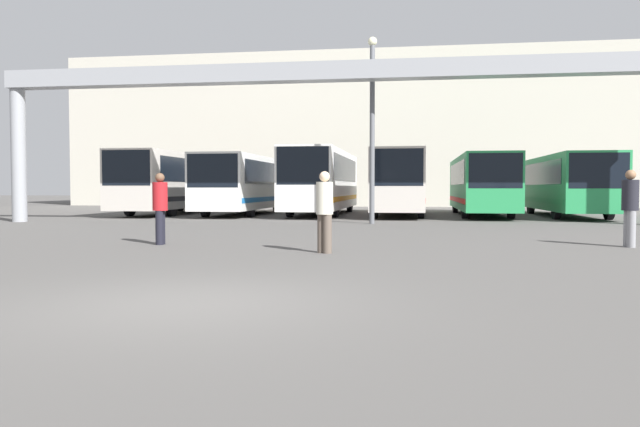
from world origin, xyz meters
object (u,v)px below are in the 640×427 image
Objects in this scene: bus_slot_3 at (400,180)px; pedestrian_mid_left at (630,206)px; bus_slot_4 at (480,182)px; pedestrian_near_right at (160,207)px; bus_slot_2 at (323,178)px; lamp_post at (372,122)px; bus_slot_5 at (566,182)px; bus_slot_1 at (244,181)px; bus_slot_0 at (176,180)px; pedestrian_mid_right at (325,210)px.

pedestrian_mid_left is (5.86, -16.44, -0.87)m from bus_slot_3.
pedestrian_near_right is (-9.69, -18.04, -0.77)m from bus_slot_4.
bus_slot_2 is 9.25m from lamp_post.
pedestrian_near_right is at bearing -94.58° from bus_slot_2.
pedestrian_mid_left is at bearing -84.13° from bus_slot_4.
bus_slot_5 is at bearing -14.36° from pedestrian_mid_left.
bus_slot_1 is at bearing -176.83° from bus_slot_4.
lamp_post is (11.43, -8.33, 2.15)m from bus_slot_0.
pedestrian_mid_right is 0.24× the size of lamp_post.
bus_slot_2 is at bearing -12.41° from pedestrian_near_right.
pedestrian_mid_right is at bearing -60.37° from bus_slot_0.
pedestrian_mid_right is (-9.43, -19.04, -0.77)m from bus_slot_5.
pedestrian_near_right is at bearing -162.81° from pedestrian_mid_right.
bus_slot_2 reaches higher than pedestrian_mid_left.
bus_slot_3 is at bearing -11.01° from bus_slot_2.
bus_slot_0 reaches higher than bus_slot_1.
bus_slot_4 is 20.50m from pedestrian_near_right.
bus_slot_1 is at bearing 145.65° from pedestrian_mid_right.
bus_slot_0 is 22.55m from pedestrian_mid_right.
pedestrian_mid_right is 7.47m from pedestrian_mid_left.
lamp_post is (7.31, -7.52, 2.26)m from bus_slot_1.
bus_slot_0 is at bearing -179.38° from bus_slot_2.
bus_slot_2 reaches higher than pedestrian_mid_right.
bus_slot_5 reaches higher than pedestrian_mid_left.
bus_slot_3 is at bearing 121.49° from pedestrian_mid_right.
bus_slot_4 is at bearing 174.20° from bus_slot_5.
bus_slot_5 is at bearing -2.94° from bus_slot_2.
bus_slot_2 is at bearing 0.62° from bus_slot_0.
bus_slot_3 is 6.02× the size of pedestrian_mid_right.
bus_slot_2 is 6.91× the size of pedestrian_mid_right.
bus_slot_2 reaches higher than bus_slot_4.
bus_slot_4 is 6.62× the size of pedestrian_near_right.
bus_slot_3 is 7.98m from lamp_post.
bus_slot_5 is 5.96× the size of pedestrian_mid_left.
pedestrian_mid_right is (-5.31, -19.46, -0.78)m from bus_slot_4.
lamp_post is (-9.14, -7.79, 2.31)m from bus_slot_5.
bus_slot_3 is 18.94m from pedestrian_mid_right.
bus_slot_1 is at bearing -11.14° from bus_slot_0.
lamp_post is (-6.77, 8.82, 3.04)m from pedestrian_mid_left.
bus_slot_4 is 17.13m from pedestrian_mid_left.
bus_slot_4 is (16.45, -0.13, -0.15)m from bus_slot_0.
bus_slot_0 is 1.66× the size of lamp_post.
bus_slot_0 is 4.19m from bus_slot_1.
pedestrian_mid_left is (7.06, 2.44, 0.04)m from pedestrian_mid_right.
pedestrian_near_right is 11.31m from lamp_post.
bus_slot_1 reaches higher than pedestrian_mid_left.
lamp_post reaches higher than bus_slot_4.
bus_slot_4 is at bearing 8.08° from bus_slot_3.
lamp_post is at bearing -69.19° from bus_slot_2.
bus_slot_0 is 6.81× the size of pedestrian_mid_right.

